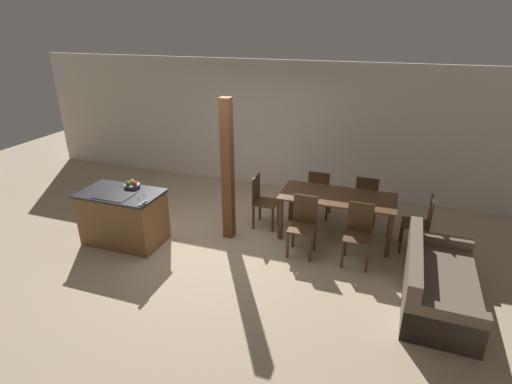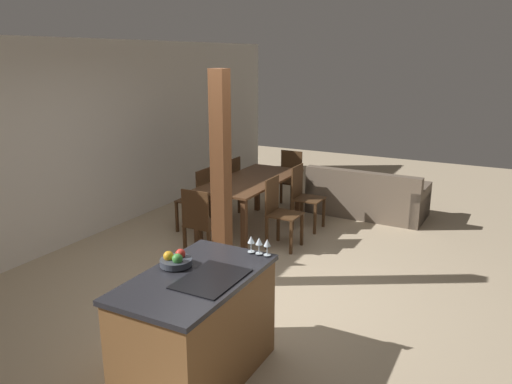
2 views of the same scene
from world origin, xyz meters
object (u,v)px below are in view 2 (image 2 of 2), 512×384
wine_glass_middle (259,242)px  dining_chair_near_right (304,196)px  kitchen_island (197,328)px  dining_chair_near_left (280,211)px  fruit_bowl (176,260)px  dining_chair_head_end (201,223)px  dining_chair_foot_end (288,178)px  dining_table (251,186)px  couch (367,199)px  wine_glass_near (267,243)px  timber_post (221,182)px  dining_chair_far_right (228,185)px  wine_glass_far (251,240)px  dining_chair_far_left (198,198)px

wine_glass_middle → dining_chair_near_right: bearing=15.7°
kitchen_island → dining_chair_near_left: size_ratio=1.40×
fruit_bowl → dining_chair_head_end: 2.22m
wine_glass_middle → dining_chair_foot_end: (4.00, 1.52, -0.51)m
dining_table → couch: 2.02m
kitchen_island → wine_glass_near: wine_glass_near is taller
kitchen_island → dining_chair_head_end: size_ratio=1.40×
fruit_bowl → timber_post: (1.49, 0.50, 0.24)m
dining_chair_far_right → dining_chair_head_end: (-1.73, -0.65, 0.00)m
wine_glass_far → kitchen_island: bearing=164.2°
dining_chair_far_left → dining_chair_head_end: same height
kitchen_island → dining_table: kitchen_island is taller
fruit_bowl → dining_chair_foot_end: size_ratio=0.27×
fruit_bowl → dining_chair_head_end: bearing=29.1°
wine_glass_near → dining_chair_far_left: bearing=44.7°
dining_chair_near_right → couch: (1.08, -0.64, -0.23)m
timber_post → dining_chair_near_left: bearing=-4.2°
dining_chair_near_right → kitchen_island: bearing=-170.3°
dining_chair_foot_end → wine_glass_far: bearing=-70.1°
dining_table → dining_chair_head_end: 1.32m
dining_chair_near_left → wine_glass_middle: bearing=-159.0°
kitchen_island → wine_glass_far: bearing=-15.8°
dining_table → dining_chair_head_end: (-1.31, 0.00, -0.17)m
fruit_bowl → wine_glass_far: wine_glass_far is taller
dining_chair_foot_end → timber_post: (-3.02, -0.56, 0.68)m
wine_glass_far → dining_table: 3.08m
kitchen_island → dining_chair_far_left: size_ratio=1.40×
dining_table → dining_chair_far_left: bearing=122.8°
dining_chair_far_right → dining_chair_head_end: same height
fruit_bowl → dining_chair_foot_end: bearing=13.2°
wine_glass_near → dining_chair_head_end: bearing=49.1°
wine_glass_middle → timber_post: size_ratio=0.06×
kitchen_island → dining_chair_near_left: (2.86, 0.63, 0.05)m
dining_chair_far_left → wine_glass_near: bearing=44.7°
dining_table → dining_chair_near_left: dining_chair_near_left is taller
dining_table → dining_chair_near_right: (0.42, -0.65, -0.17)m
wine_glass_far → timber_post: (0.98, 0.89, 0.18)m
wine_glass_near → dining_chair_foot_end: wine_glass_near is taller
wine_glass_middle → dining_chair_near_left: size_ratio=0.15×
dining_chair_far_left → couch: size_ratio=0.51×
dining_table → dining_chair_far_right: bearing=57.2°
couch → timber_post: size_ratio=0.78×
wine_glass_middle → dining_table: 3.11m
timber_post → dining_chair_near_right: bearing=-2.6°
couch → timber_post: timber_post is taller
fruit_bowl → couch: fruit_bowl is taller
dining_chair_near_left → dining_table: bearing=57.2°
timber_post → dining_chair_far_right: bearing=29.5°
kitchen_island → couch: size_ratio=0.71×
wine_glass_middle → couch: wine_glass_middle is taller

